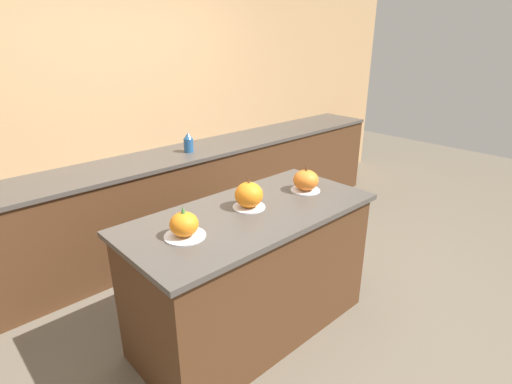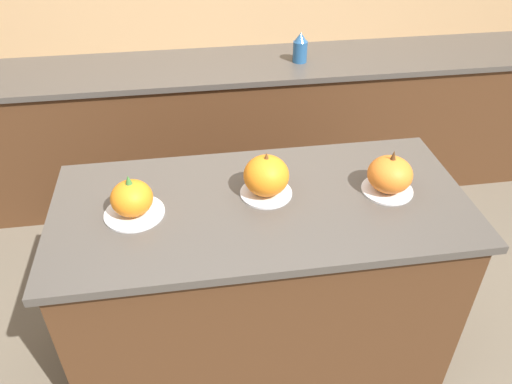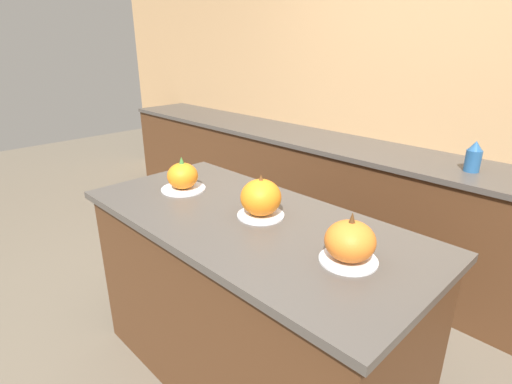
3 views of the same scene
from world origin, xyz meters
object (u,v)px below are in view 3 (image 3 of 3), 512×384
at_px(pumpkin_cake_center, 261,198).
at_px(pumpkin_cake_right, 350,242).
at_px(bottle_tall, 474,157).
at_px(pumpkin_cake_left, 183,177).

height_order(pumpkin_cake_center, pumpkin_cake_right, pumpkin_cake_center).
bearing_deg(bottle_tall, pumpkin_cake_left, -124.79).
distance_m(pumpkin_cake_left, pumpkin_cake_center, 0.53).
bearing_deg(pumpkin_cake_center, pumpkin_cake_left, -174.54).
bearing_deg(bottle_tall, pumpkin_cake_center, -108.16).
xyz_separation_m(pumpkin_cake_left, bottle_tall, (0.96, 1.39, 0.03)).
distance_m(pumpkin_cake_left, pumpkin_cake_right, 1.02).
xyz_separation_m(pumpkin_cake_left, pumpkin_cake_center, (0.53, 0.05, 0.02)).
relative_size(pumpkin_cake_center, bottle_tall, 1.15).
bearing_deg(pumpkin_cake_right, bottle_tall, 92.39).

